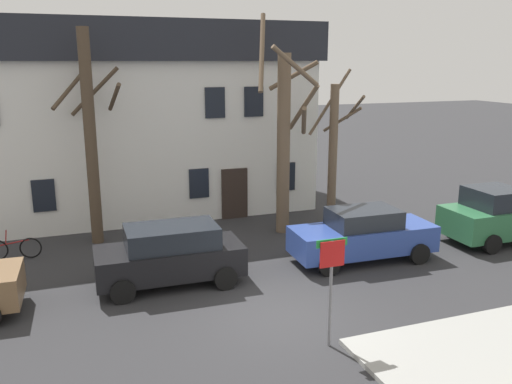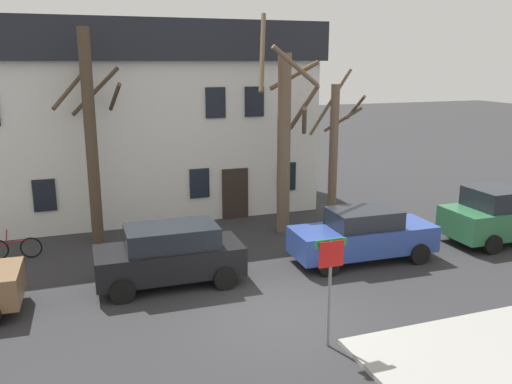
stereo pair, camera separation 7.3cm
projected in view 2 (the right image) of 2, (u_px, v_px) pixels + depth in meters
The scene contains 9 objects.
ground_plane at pixel (280, 314), 13.96m from camera, with size 120.00×120.00×0.00m, color #2D2D30.
building_main at pixel (133, 116), 23.52m from camera, with size 15.20×7.33×7.95m.
tree_bare_near at pixel (91, 135), 18.65m from camera, with size 2.40×2.08×7.52m.
tree_bare_mid at pixel (285, 134), 19.86m from camera, with size 2.59×2.49×8.11m.
tree_bare_far at pixel (334, 149), 21.12m from camera, with size 1.80×2.16×6.11m.
car_black_wagon at pixel (170, 254), 15.66m from camera, with size 4.28×2.08×1.78m.
car_blue_sedan at pixel (363, 235), 17.52m from camera, with size 4.79×2.07×1.75m.
street_sign_pole at pixel (330, 272), 11.98m from camera, with size 0.76×0.07×2.60m.
bicycle_leaning at pixel (14, 248), 17.77m from camera, with size 1.74×0.28×1.03m.
Camera 2 is at (-4.93, -11.82, 6.43)m, focal length 37.68 mm.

